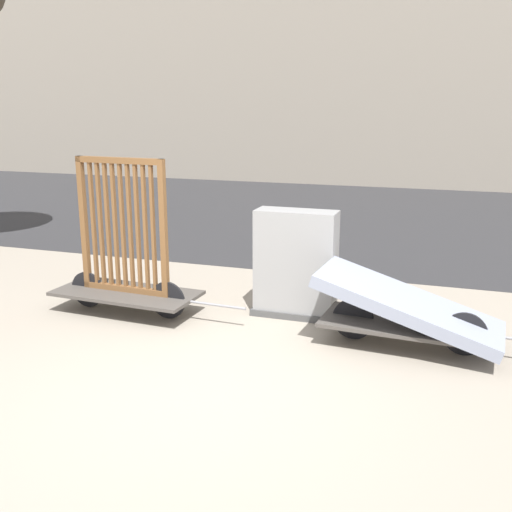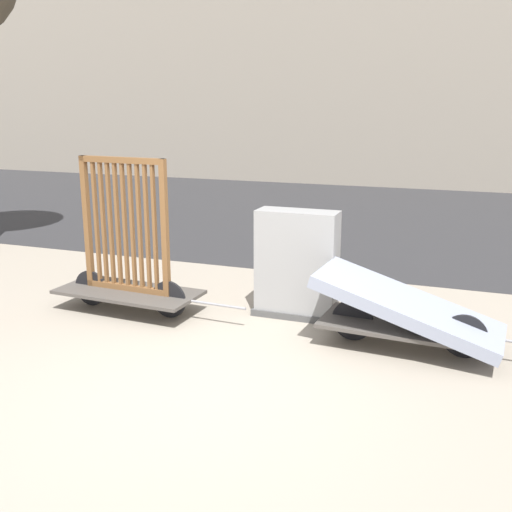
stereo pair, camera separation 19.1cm
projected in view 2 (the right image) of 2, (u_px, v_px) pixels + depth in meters
The scene contains 6 objects.
ground_plane at pixel (194, 389), 5.41m from camera, with size 60.00×60.00×0.00m, color gray.
road_strip at pixel (370, 217), 13.65m from camera, with size 56.00×10.19×0.01m.
building_facade at pixel (417, 16), 18.81m from camera, with size 48.00×4.00×10.34m.
bike_cart_with_bedframe at pixel (127, 265), 7.30m from camera, with size 2.50×0.88×1.90m.
bike_cart_with_mattress at pixel (408, 311), 6.21m from camera, with size 2.57×1.01×0.80m.
utility_cabinet at pixel (297, 267), 7.15m from camera, with size 1.02×0.43×1.29m.
Camera 2 is at (2.25, -4.44, 2.50)m, focal length 42.00 mm.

